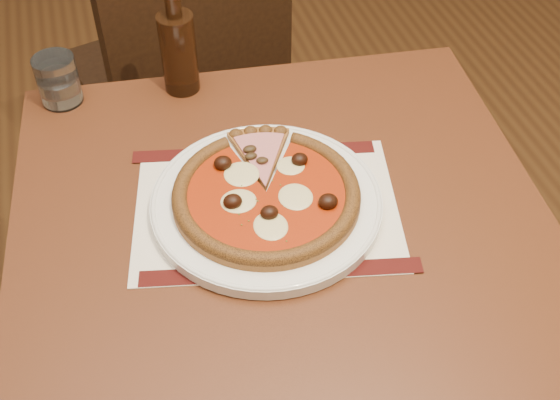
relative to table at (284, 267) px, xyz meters
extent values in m
cube|color=#573519|center=(-0.37, 0.74, -0.66)|extent=(5.00, 6.00, 0.02)
cube|color=#5A2915|center=(0.00, 0.00, 0.08)|extent=(0.88, 0.88, 0.04)
cylinder|color=#5A2915|center=(-0.31, 0.38, -0.29)|extent=(0.05, 0.05, 0.71)
cylinder|color=#5A2915|center=(0.38, 0.31, -0.29)|extent=(0.05, 0.05, 0.71)
cube|color=black|center=(-0.05, 0.84, -0.20)|extent=(0.54, 0.54, 0.04)
cylinder|color=black|center=(0.08, 1.07, -0.43)|extent=(0.04, 0.04, 0.43)
cylinder|color=black|center=(-0.28, 0.97, -0.43)|extent=(0.04, 0.04, 0.43)
cylinder|color=black|center=(0.18, 0.71, -0.43)|extent=(0.04, 0.04, 0.43)
cylinder|color=black|center=(-0.18, 0.61, -0.43)|extent=(0.04, 0.04, 0.43)
cube|color=black|center=(0.00, 0.65, 0.05)|extent=(0.43, 0.16, 0.46)
cube|color=silver|center=(-0.02, 0.04, 0.10)|extent=(0.44, 0.36, 0.00)
cylinder|color=white|center=(-0.02, 0.04, 0.11)|extent=(0.35, 0.35, 0.02)
cylinder|color=brown|center=(-0.02, 0.04, 0.13)|extent=(0.28, 0.28, 0.01)
torus|color=brown|center=(-0.02, 0.04, 0.13)|extent=(0.28, 0.28, 0.02)
cylinder|color=#972C07|center=(-0.02, 0.04, 0.13)|extent=(0.24, 0.24, 0.00)
ellipsoid|color=beige|center=(-0.04, 0.08, 0.14)|extent=(0.05, 0.04, 0.01)
ellipsoid|color=beige|center=(-0.09, 0.02, 0.14)|extent=(0.05, 0.04, 0.01)
ellipsoid|color=beige|center=(-0.02, -0.01, 0.14)|extent=(0.05, 0.04, 0.01)
ellipsoid|color=beige|center=(0.05, 0.00, 0.14)|extent=(0.05, 0.04, 0.01)
ellipsoid|color=beige|center=(0.02, 0.07, 0.14)|extent=(0.05, 0.04, 0.01)
ellipsoid|color=black|center=(-0.05, 0.09, 0.15)|extent=(0.03, 0.02, 0.02)
ellipsoid|color=black|center=(-0.10, 0.02, 0.15)|extent=(0.03, 0.02, 0.02)
ellipsoid|color=black|center=(-0.03, -0.02, 0.15)|extent=(0.03, 0.02, 0.02)
ellipsoid|color=black|center=(0.06, -0.01, 0.15)|extent=(0.03, 0.02, 0.02)
ellipsoid|color=black|center=(0.03, 0.07, 0.15)|extent=(0.03, 0.02, 0.02)
ellipsoid|color=#372414|center=(0.00, 0.10, 0.14)|extent=(0.02, 0.01, 0.01)
ellipsoid|color=#372414|center=(0.01, 0.14, 0.14)|extent=(0.02, 0.01, 0.01)
ellipsoid|color=#372414|center=(-0.01, 0.10, 0.14)|extent=(0.02, 0.01, 0.01)
ellipsoid|color=#372414|center=(-0.02, 0.14, 0.14)|extent=(0.02, 0.01, 0.01)
cylinder|color=white|center=(-0.29, 0.39, 0.15)|extent=(0.09, 0.09, 0.09)
cylinder|color=#351C0D|center=(-0.08, 0.37, 0.17)|extent=(0.06, 0.06, 0.15)
cylinder|color=#351C0D|center=(-0.08, 0.37, 0.27)|extent=(0.03, 0.03, 0.06)
camera|label=1|loc=(-0.20, -0.67, 0.87)|focal=45.00mm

